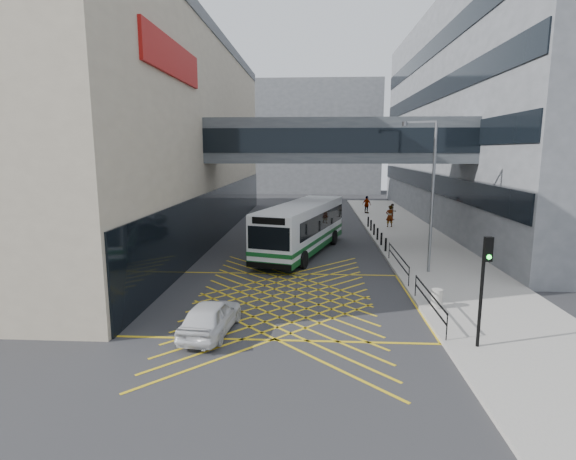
% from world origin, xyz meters
% --- Properties ---
extents(ground, '(120.00, 120.00, 0.00)m').
position_xyz_m(ground, '(0.00, 0.00, 0.00)').
color(ground, '#333335').
extents(building_whsmith, '(24.17, 42.00, 16.00)m').
position_xyz_m(building_whsmith, '(-17.98, 16.00, 8.00)').
color(building_whsmith, '#BCAC92').
rests_on(building_whsmith, ground).
extents(building_right, '(24.09, 44.00, 20.00)m').
position_xyz_m(building_right, '(23.98, 24.00, 10.00)').
color(building_right, slate).
rests_on(building_right, ground).
extents(building_far, '(28.00, 16.00, 18.00)m').
position_xyz_m(building_far, '(-2.00, 60.00, 9.00)').
color(building_far, slate).
rests_on(building_far, ground).
extents(skybridge, '(20.00, 4.10, 3.00)m').
position_xyz_m(skybridge, '(3.00, 12.00, 7.50)').
color(skybridge, '#454A4F').
rests_on(skybridge, ground).
extents(pavement, '(6.00, 54.00, 0.16)m').
position_xyz_m(pavement, '(9.00, 15.00, 0.08)').
color(pavement, '#ACA79E').
rests_on(pavement, ground).
extents(box_junction, '(12.00, 9.00, 0.01)m').
position_xyz_m(box_junction, '(0.00, 0.00, 0.00)').
color(box_junction, gold).
rests_on(box_junction, ground).
extents(bus, '(6.01, 12.21, 3.35)m').
position_xyz_m(bus, '(0.64, 9.93, 1.79)').
color(bus, silver).
rests_on(bus, ground).
extents(car_white, '(2.16, 4.36, 1.34)m').
position_xyz_m(car_white, '(-2.45, -4.00, 0.67)').
color(car_white, silver).
rests_on(car_white, ground).
extents(car_dark, '(3.45, 5.02, 1.46)m').
position_xyz_m(car_dark, '(-0.08, 13.07, 0.73)').
color(car_dark, black).
rests_on(car_dark, ground).
extents(car_silver, '(1.97, 4.24, 1.29)m').
position_xyz_m(car_silver, '(1.91, 20.97, 0.65)').
color(car_silver, '#9A9BA2').
rests_on(car_silver, ground).
extents(traffic_light, '(0.29, 0.46, 3.90)m').
position_xyz_m(traffic_light, '(7.10, -5.06, 2.69)').
color(traffic_light, black).
rests_on(traffic_light, pavement).
extents(street_lamp, '(1.85, 0.76, 8.25)m').
position_xyz_m(street_lamp, '(7.65, 4.93, 4.86)').
color(street_lamp, slate).
rests_on(street_lamp, pavement).
extents(litter_bin, '(0.47, 0.47, 0.82)m').
position_xyz_m(litter_bin, '(6.70, -1.08, 0.57)').
color(litter_bin, '#ADA89E').
rests_on(litter_bin, pavement).
extents(kerb_railings, '(0.05, 12.54, 1.00)m').
position_xyz_m(kerb_railings, '(6.15, 1.78, 0.88)').
color(kerb_railings, black).
rests_on(kerb_railings, pavement).
extents(bollards, '(0.14, 10.14, 0.90)m').
position_xyz_m(bollards, '(6.25, 15.00, 0.61)').
color(bollards, black).
rests_on(bollards, pavement).
extents(pedestrian_a, '(0.85, 0.68, 1.93)m').
position_xyz_m(pedestrian_a, '(8.12, 19.98, 1.12)').
color(pedestrian_a, gray).
rests_on(pedestrian_a, pavement).
extents(pedestrian_b, '(0.85, 0.61, 1.56)m').
position_xyz_m(pedestrian_b, '(9.11, 24.28, 0.94)').
color(pedestrian_b, gray).
rests_on(pedestrian_b, pavement).
extents(pedestrian_c, '(1.18, 1.14, 1.88)m').
position_xyz_m(pedestrian_c, '(7.11, 28.78, 1.10)').
color(pedestrian_c, gray).
rests_on(pedestrian_c, pavement).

